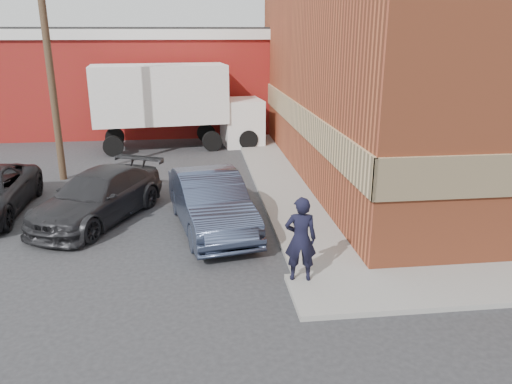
{
  "coord_description": "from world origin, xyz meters",
  "views": [
    {
      "loc": [
        -2.38,
        -10.1,
        5.41
      ],
      "look_at": [
        -0.9,
        2.08,
        1.44
      ],
      "focal_mm": 35.0,
      "sensor_mm": 36.0,
      "label": 1
    }
  ],
  "objects_px": {
    "brick_building": "(473,50)",
    "box_truck": "(177,101)",
    "warehouse": "(131,78)",
    "sedan": "(211,202)",
    "suv_b": "(98,196)",
    "utility_pole": "(48,51)",
    "man": "(301,239)"
  },
  "relations": [
    {
      "from": "sedan",
      "to": "utility_pole",
      "type": "bearing_deg",
      "value": 123.05
    },
    {
      "from": "utility_pole",
      "to": "man",
      "type": "bearing_deg",
      "value": -51.72
    },
    {
      "from": "box_truck",
      "to": "brick_building",
      "type": "bearing_deg",
      "value": -29.1
    },
    {
      "from": "man",
      "to": "suv_b",
      "type": "xyz_separation_m",
      "value": [
        -5.15,
        4.67,
        -0.36
      ]
    },
    {
      "from": "man",
      "to": "box_truck",
      "type": "height_order",
      "value": "box_truck"
    },
    {
      "from": "man",
      "to": "sedan",
      "type": "xyz_separation_m",
      "value": [
        -1.84,
        3.5,
        -0.27
      ]
    },
    {
      "from": "man",
      "to": "suv_b",
      "type": "relative_size",
      "value": 0.39
    },
    {
      "from": "utility_pole",
      "to": "brick_building",
      "type": "bearing_deg",
      "value": -0.02
    },
    {
      "from": "box_truck",
      "to": "utility_pole",
      "type": "bearing_deg",
      "value": -137.41
    },
    {
      "from": "brick_building",
      "to": "man",
      "type": "relative_size",
      "value": 9.45
    },
    {
      "from": "box_truck",
      "to": "sedan",
      "type": "bearing_deg",
      "value": -90.01
    },
    {
      "from": "suv_b",
      "to": "box_truck",
      "type": "relative_size",
      "value": 0.61
    },
    {
      "from": "sedan",
      "to": "suv_b",
      "type": "xyz_separation_m",
      "value": [
        -3.31,
        1.17,
        -0.09
      ]
    },
    {
      "from": "brick_building",
      "to": "warehouse",
      "type": "height_order",
      "value": "brick_building"
    },
    {
      "from": "suv_b",
      "to": "box_truck",
      "type": "bearing_deg",
      "value": 103.72
    },
    {
      "from": "brick_building",
      "to": "box_truck",
      "type": "height_order",
      "value": "brick_building"
    },
    {
      "from": "suv_b",
      "to": "utility_pole",
      "type": "bearing_deg",
      "value": 141.41
    },
    {
      "from": "brick_building",
      "to": "man",
      "type": "distance_m",
      "value": 13.19
    },
    {
      "from": "brick_building",
      "to": "box_truck",
      "type": "distance_m",
      "value": 12.94
    },
    {
      "from": "brick_building",
      "to": "sedan",
      "type": "bearing_deg",
      "value": -151.38
    },
    {
      "from": "box_truck",
      "to": "man",
      "type": "bearing_deg",
      "value": -84.29
    },
    {
      "from": "utility_pole",
      "to": "sedan",
      "type": "xyz_separation_m",
      "value": [
        5.46,
        -5.75,
        -3.93
      ]
    },
    {
      "from": "brick_building",
      "to": "utility_pole",
      "type": "xyz_separation_m",
      "value": [
        -16.0,
        0.0,
        0.06
      ]
    },
    {
      "from": "warehouse",
      "to": "box_truck",
      "type": "xyz_separation_m",
      "value": [
        2.76,
        -6.1,
        -0.54
      ]
    },
    {
      "from": "brick_building",
      "to": "suv_b",
      "type": "xyz_separation_m",
      "value": [
        -13.85,
        -4.58,
        -3.96
      ]
    },
    {
      "from": "man",
      "to": "suv_b",
      "type": "height_order",
      "value": "man"
    },
    {
      "from": "warehouse",
      "to": "sedan",
      "type": "height_order",
      "value": "warehouse"
    },
    {
      "from": "warehouse",
      "to": "suv_b",
      "type": "height_order",
      "value": "warehouse"
    },
    {
      "from": "sedan",
      "to": "box_truck",
      "type": "xyz_separation_m",
      "value": [
        -1.19,
        10.66,
        1.45
      ]
    },
    {
      "from": "warehouse",
      "to": "sedan",
      "type": "xyz_separation_m",
      "value": [
        3.96,
        -16.75,
        -2.0
      ]
    },
    {
      "from": "warehouse",
      "to": "brick_building",
      "type": "bearing_deg",
      "value": -37.2
    },
    {
      "from": "brick_building",
      "to": "box_truck",
      "type": "relative_size",
      "value": 2.23
    }
  ]
}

